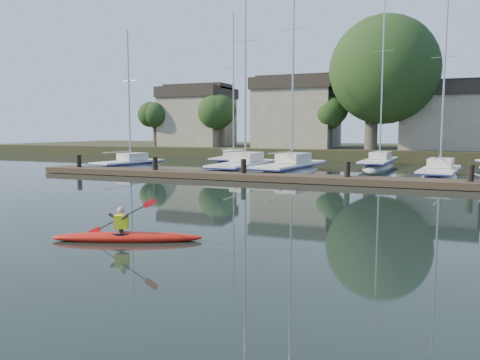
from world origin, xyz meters
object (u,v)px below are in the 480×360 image
at_px(sailboat_5, 233,165).
at_px(sailboat_3, 439,181).
at_px(sailboat_0, 129,171).
at_px(sailboat_2, 290,176).
at_px(kayak, 126,235).
at_px(sailboat_1, 244,175).
at_px(dock, 293,178).
at_px(sailboat_6, 379,169).

bearing_deg(sailboat_5, sailboat_3, -27.54).
distance_m(sailboat_0, sailboat_2, 12.27).
bearing_deg(kayak, sailboat_0, 103.48).
bearing_deg(sailboat_1, kayak, -75.44).
bearing_deg(sailboat_3, sailboat_5, 164.04).
xyz_separation_m(dock, sailboat_3, (7.73, 5.18, -0.39)).
xyz_separation_m(kayak, dock, (0.42, 15.32, 0.05)).
xyz_separation_m(sailboat_3, sailboat_5, (-16.50, 7.12, 0.01)).
bearing_deg(sailboat_2, sailboat_6, 65.20).
xyz_separation_m(dock, sailboat_0, (-13.74, 3.94, -0.39)).
distance_m(kayak, dock, 15.32).
bearing_deg(sailboat_5, sailboat_0, -124.99).
xyz_separation_m(kayak, sailboat_0, (-13.33, 19.25, -0.34)).
relative_size(sailboat_0, sailboat_1, 0.74).
relative_size(dock, sailboat_2, 2.09).
distance_m(dock, sailboat_6, 13.14).
relative_size(sailboat_0, sailboat_5, 0.80).
bearing_deg(sailboat_2, dock, -64.66).
xyz_separation_m(sailboat_3, sailboat_6, (-4.19, 7.47, 0.01)).
height_order(dock, sailboat_0, sailboat_0).
bearing_deg(sailboat_2, sailboat_5, 142.20).
relative_size(sailboat_1, sailboat_2, 0.94).
distance_m(sailboat_0, sailboat_3, 21.51).
relative_size(sailboat_0, sailboat_2, 0.70).
height_order(sailboat_0, sailboat_5, sailboat_5).
xyz_separation_m(dock, sailboat_6, (3.55, 12.65, -0.38)).
xyz_separation_m(dock, sailboat_2, (-1.50, 4.82, -0.41)).
distance_m(dock, sailboat_3, 9.32).
bearing_deg(kayak, sailboat_2, 71.88).
bearing_deg(sailboat_5, kayak, -77.39).
bearing_deg(kayak, sailboat_1, 81.05).
bearing_deg(sailboat_2, sailboat_0, -167.82).
bearing_deg(sailboat_1, dock, -41.55).
relative_size(kayak, sailboat_5, 0.28).
xyz_separation_m(sailboat_0, sailboat_1, (9.01, 0.61, -0.02)).
bearing_deg(sailboat_0, sailboat_6, 37.92).
relative_size(sailboat_1, sailboat_3, 1.23).
bearing_deg(sailboat_3, dock, -138.81).
xyz_separation_m(kayak, sailboat_3, (8.15, 20.50, -0.34)).
distance_m(sailboat_1, sailboat_6, 11.58).
xyz_separation_m(dock, sailboat_5, (-8.76, 12.30, -0.38)).
height_order(kayak, dock, kayak).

